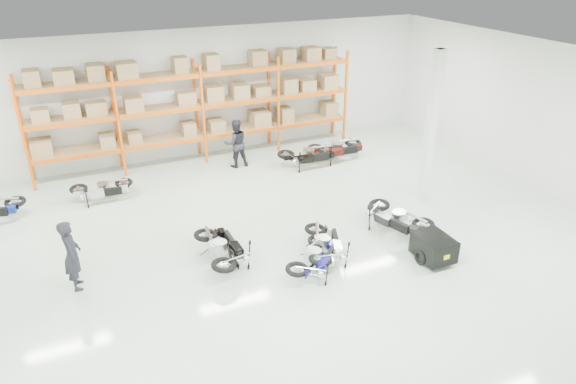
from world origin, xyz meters
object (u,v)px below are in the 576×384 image
moto_touring_right (396,214)px  person_left (72,255)px  person_back (236,143)px  moto_back_b (101,186)px  moto_silver_left (326,240)px  moto_back_d (338,145)px  moto_blue_centre (316,253)px  moto_black_far_left (223,244)px  trailer (434,247)px  moto_back_c (308,152)px

moto_touring_right → person_left: (-8.00, 0.88, 0.31)m
person_back → moto_back_b: bearing=12.9°
moto_silver_left → moto_back_d: 6.52m
moto_blue_centre → moto_black_far_left: size_ratio=0.91×
moto_touring_right → person_left: 8.06m
trailer → moto_silver_left: bearing=153.4°
moto_blue_centre → moto_touring_right: size_ratio=0.91×
moto_black_far_left → moto_back_c: moto_back_c is taller
moto_back_d → person_back: size_ratio=1.07×
moto_back_c → moto_black_far_left: bearing=141.0°
person_left → person_back: 7.64m
moto_touring_right → trailer: size_ratio=1.10×
moto_silver_left → person_back: size_ratio=0.98×
moto_back_b → moto_back_c: size_ratio=0.88×
moto_back_b → moto_back_d: moto_back_d is taller
moto_back_b → moto_back_c: moto_back_c is taller
moto_silver_left → person_left: person_left is taller
moto_black_far_left → moto_touring_right: bearing=174.5°
moto_back_c → person_back: (-2.28, 1.04, 0.30)m
moto_back_b → moto_back_c: 6.86m
moto_back_c → moto_blue_centre: bearing=161.1°
moto_black_far_left → trailer: size_ratio=1.10×
moto_blue_centre → person_left: size_ratio=0.96×
moto_touring_right → moto_back_d: 5.27m
moto_back_b → moto_touring_right: bearing=-122.5°
moto_blue_centre → person_back: size_ratio=0.95×
moto_back_b → person_back: person_back is taller
trailer → moto_back_b: bearing=136.6°
moto_silver_left → moto_back_d: moto_back_d is taller
moto_back_c → person_left: (-7.89, -4.14, 0.29)m
moto_back_d → person_left: (-9.12, -4.27, 0.29)m
moto_back_c → person_back: bearing=71.3°
moto_black_far_left → moto_back_b: bearing=-64.7°
trailer → person_back: 8.04m
person_left → person_back: size_ratio=0.99×
moto_touring_right → moto_back_b: 8.71m
moto_blue_centre → person_back: (0.40, 6.86, 0.36)m
moto_blue_centre → moto_back_d: (3.91, 5.95, 0.06)m
moto_back_d → person_back: 3.64m
trailer → moto_back_d: (1.12, 6.75, 0.16)m
moto_silver_left → person_left: bearing=9.4°
moto_touring_right → moto_back_c: 5.03m
moto_blue_centre → trailer: bearing=-147.6°
moto_silver_left → trailer: size_ratio=1.04×
moto_blue_centre → moto_back_d: bearing=-74.9°
moto_back_c → person_left: bearing=123.5°
moto_black_far_left → trailer: moto_black_far_left is taller
moto_black_far_left → moto_back_c: 6.48m
trailer → moto_back_c: 6.63m
moto_back_d → moto_back_c: bearing=97.8°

